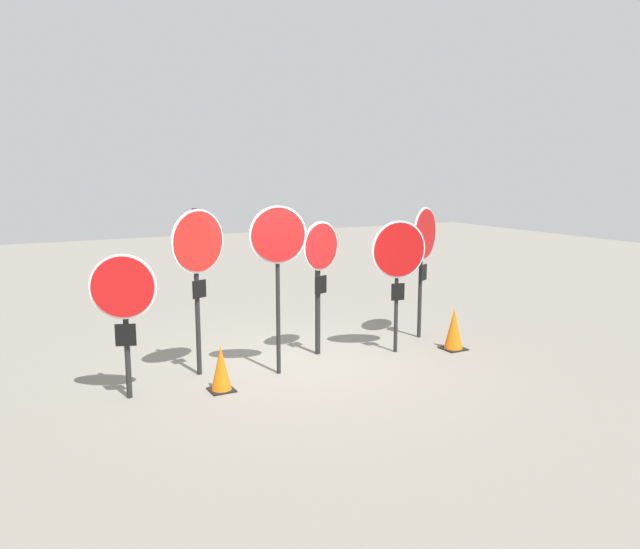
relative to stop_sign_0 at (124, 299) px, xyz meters
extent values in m
plane|color=gray|center=(2.77, 0.37, -1.39)|extent=(40.00, 40.00, 0.00)
cylinder|color=black|center=(0.02, 0.05, -0.40)|extent=(0.08, 0.08, 1.97)
cylinder|color=white|center=(0.00, -0.01, 0.16)|extent=(0.82, 0.33, 0.87)
cylinder|color=red|center=(-0.01, -0.02, 0.16)|extent=(0.77, 0.31, 0.81)
cube|color=black|center=(0.00, -0.01, -0.49)|extent=(0.26, 0.12, 0.30)
cylinder|color=black|center=(1.16, 0.55, -0.13)|extent=(0.07, 0.07, 2.51)
cylinder|color=white|center=(1.18, 0.50, 0.64)|extent=(0.89, 0.36, 0.94)
cylinder|color=red|center=(1.19, 0.48, 0.64)|extent=(0.83, 0.34, 0.88)
cube|color=black|center=(1.18, 0.50, -0.06)|extent=(0.23, 0.11, 0.26)
cylinder|color=black|center=(2.24, 0.02, -0.22)|extent=(0.06, 0.06, 2.35)
cylinder|color=white|center=(2.23, -0.03, 0.74)|extent=(0.84, 0.20, 0.86)
cylinder|color=red|center=(2.22, -0.05, 0.74)|extent=(0.78, 0.19, 0.80)
cylinder|color=black|center=(3.24, 0.64, -0.32)|extent=(0.09, 0.09, 2.13)
cylinder|color=white|center=(3.26, 0.58, 0.45)|extent=(0.77, 0.29, 0.81)
cylinder|color=red|center=(3.27, 0.56, 0.45)|extent=(0.71, 0.27, 0.75)
cube|color=black|center=(3.26, 0.58, -0.20)|extent=(0.25, 0.11, 0.29)
cylinder|color=black|center=(4.46, 0.12, -0.34)|extent=(0.06, 0.06, 2.11)
cylinder|color=white|center=(4.45, 0.06, 0.38)|extent=(0.95, 0.19, 0.96)
cylinder|color=#AD0F0F|center=(4.45, 0.05, 0.38)|extent=(0.89, 0.18, 0.90)
cube|color=black|center=(4.45, 0.06, -0.34)|extent=(0.23, 0.06, 0.29)
cylinder|color=black|center=(5.39, 0.69, -0.31)|extent=(0.07, 0.07, 2.15)
cylinder|color=white|center=(5.42, 0.64, 0.54)|extent=(0.83, 0.48, 0.94)
cylinder|color=#AD0F0F|center=(5.43, 0.62, 0.54)|extent=(0.78, 0.45, 0.88)
cube|color=black|center=(5.42, 0.64, -0.17)|extent=(0.23, 0.14, 0.29)
cube|color=black|center=(1.21, -0.29, -1.38)|extent=(0.34, 0.34, 0.02)
cone|color=orange|center=(1.21, -0.29, -1.05)|extent=(0.29, 0.29, 0.63)
cube|color=black|center=(5.43, -0.23, -1.38)|extent=(0.38, 0.38, 0.02)
cone|color=orange|center=(5.43, -0.23, -1.01)|extent=(0.32, 0.32, 0.71)
camera|label=1|loc=(-1.53, -8.31, 1.68)|focal=35.00mm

